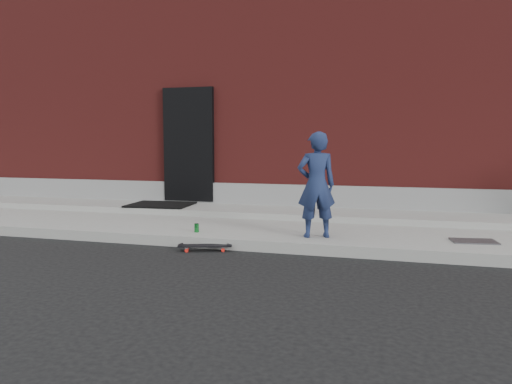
% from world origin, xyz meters
% --- Properties ---
extents(ground, '(80.00, 80.00, 0.00)m').
position_xyz_m(ground, '(0.00, 0.00, 0.00)').
color(ground, black).
rests_on(ground, ground).
extents(sidewalk, '(20.00, 3.00, 0.15)m').
position_xyz_m(sidewalk, '(0.00, 1.50, 0.07)').
color(sidewalk, gray).
rests_on(sidewalk, ground).
extents(apron, '(20.00, 1.20, 0.10)m').
position_xyz_m(apron, '(0.00, 2.40, 0.20)').
color(apron, gray).
rests_on(apron, sidewalk).
extents(building, '(20.00, 8.10, 5.00)m').
position_xyz_m(building, '(-0.00, 6.99, 2.50)').
color(building, maroon).
rests_on(building, ground).
extents(child, '(0.62, 0.51, 1.45)m').
position_xyz_m(child, '(0.37, 0.49, 0.87)').
color(child, '#1A264B').
rests_on(child, sidewalk).
extents(skateboard, '(0.72, 0.40, 0.08)m').
position_xyz_m(skateboard, '(-1.03, -0.12, 0.06)').
color(skateboard, red).
rests_on(skateboard, ground).
extents(soda_can, '(0.07, 0.07, 0.12)m').
position_xyz_m(soda_can, '(-1.36, 0.38, 0.21)').
color(soda_can, '#17772B').
rests_on(soda_can, sidewalk).
extents(doormat, '(1.20, 1.00, 0.03)m').
position_xyz_m(doormat, '(-2.90, 2.28, 0.27)').
color(doormat, black).
rests_on(doormat, apron).
extents(utility_plate, '(0.61, 0.44, 0.02)m').
position_xyz_m(utility_plate, '(2.42, 0.74, 0.16)').
color(utility_plate, '#4A4A4F').
rests_on(utility_plate, sidewalk).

